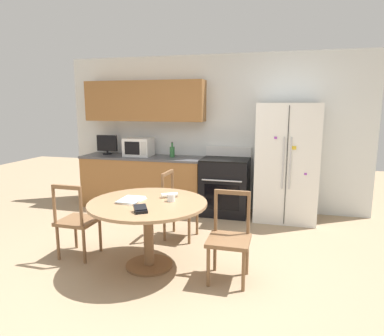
% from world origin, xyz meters
% --- Properties ---
extents(ground_plane, '(14.00, 14.00, 0.00)m').
position_xyz_m(ground_plane, '(0.00, 0.00, 0.00)').
color(ground_plane, '#9E8466').
extents(back_wall, '(5.20, 0.44, 2.60)m').
position_xyz_m(back_wall, '(-0.30, 2.59, 1.44)').
color(back_wall, silver).
rests_on(back_wall, ground_plane).
extents(kitchen_counter, '(2.13, 0.64, 0.90)m').
position_xyz_m(kitchen_counter, '(-1.14, 2.29, 0.45)').
color(kitchen_counter, '#936033').
rests_on(kitchen_counter, ground_plane).
extents(refrigerator, '(0.92, 0.72, 1.80)m').
position_xyz_m(refrigerator, '(1.26, 2.24, 0.90)').
color(refrigerator, white).
rests_on(refrigerator, ground_plane).
extents(oven_range, '(0.76, 0.68, 1.08)m').
position_xyz_m(oven_range, '(0.31, 2.26, 0.47)').
color(oven_range, black).
rests_on(oven_range, ground_plane).
extents(microwave, '(0.46, 0.36, 0.31)m').
position_xyz_m(microwave, '(-1.23, 2.31, 1.06)').
color(microwave, white).
rests_on(microwave, kitchen_counter).
extents(countertop_tv, '(0.38, 0.16, 0.34)m').
position_xyz_m(countertop_tv, '(-1.86, 2.36, 1.08)').
color(countertop_tv, black).
rests_on(countertop_tv, kitchen_counter).
extents(counter_bottle, '(0.08, 0.08, 0.25)m').
position_xyz_m(counter_bottle, '(-0.62, 2.33, 1.00)').
color(counter_bottle, '#2D6B38').
rests_on(counter_bottle, kitchen_counter).
extents(dining_table, '(1.28, 1.28, 0.74)m').
position_xyz_m(dining_table, '(-0.19, 0.17, 0.61)').
color(dining_table, '#997551').
rests_on(dining_table, ground_plane).
extents(dining_chair_left, '(0.43, 0.43, 0.90)m').
position_xyz_m(dining_chair_left, '(-1.09, 0.19, 0.43)').
color(dining_chair_left, brown).
rests_on(dining_chair_left, ground_plane).
extents(dining_chair_far, '(0.44, 0.44, 0.90)m').
position_xyz_m(dining_chair_far, '(-0.11, 1.06, 0.43)').
color(dining_chair_far, brown).
rests_on(dining_chair_far, ground_plane).
extents(dining_chair_right, '(0.42, 0.42, 0.90)m').
position_xyz_m(dining_chair_right, '(0.71, 0.11, 0.43)').
color(dining_chair_right, brown).
rests_on(dining_chair_right, ground_plane).
extents(candle_glass, '(0.09, 0.09, 0.08)m').
position_xyz_m(candle_glass, '(0.05, 0.25, 0.78)').
color(candle_glass, silver).
rests_on(candle_glass, dining_table).
extents(folded_napkin, '(0.19, 0.14, 0.05)m').
position_xyz_m(folded_napkin, '(-0.02, 0.39, 0.77)').
color(folded_napkin, silver).
rests_on(folded_napkin, dining_table).
extents(wallet, '(0.17, 0.17, 0.07)m').
position_xyz_m(wallet, '(-0.11, -0.20, 0.77)').
color(wallet, black).
rests_on(wallet, dining_table).
extents(mail_stack, '(0.27, 0.33, 0.02)m').
position_xyz_m(mail_stack, '(-0.38, 0.14, 0.76)').
color(mail_stack, white).
rests_on(mail_stack, dining_table).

